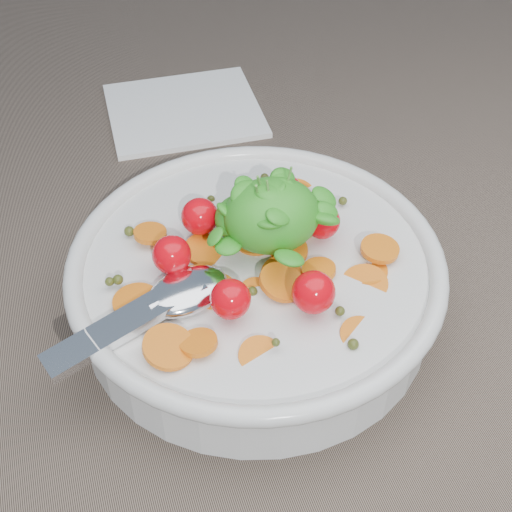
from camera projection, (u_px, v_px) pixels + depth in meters
name	position (u px, v px, depth m)	size (l,w,h in m)	color
ground	(254.00, 283.00, 0.53)	(6.00, 6.00, 0.00)	#6D5C4D
bowl	(256.00, 279.00, 0.49)	(0.27, 0.26, 0.11)	silver
napkin	(184.00, 110.00, 0.69)	(0.14, 0.12, 0.01)	white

